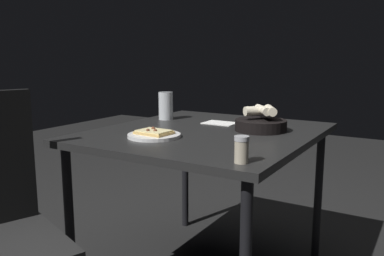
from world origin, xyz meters
name	(u,v)px	position (x,y,z in m)	size (l,w,h in m)	color
dining_table	(206,144)	(0.00, 0.00, 0.66)	(0.93, 1.05, 0.72)	black
pizza_plate	(154,135)	(0.11, 0.25, 0.73)	(0.22, 0.22, 0.04)	white
bread_basket	(261,123)	(-0.21, -0.13, 0.76)	(0.23, 0.23, 0.11)	black
beer_glass	(166,107)	(0.35, -0.18, 0.79)	(0.08, 0.08, 0.15)	silver
pepper_shaker	(241,151)	(-0.37, 0.44, 0.76)	(0.05, 0.05, 0.09)	#BFB299
napkin	(220,123)	(0.04, -0.21, 0.73)	(0.16, 0.12, 0.00)	white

